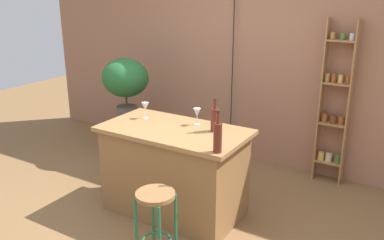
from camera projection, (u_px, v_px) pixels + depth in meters
name	position (u px, v px, depth m)	size (l,w,h in m)	color
ground	(158.00, 225.00, 3.93)	(12.00, 12.00, 0.00)	brown
back_wall	(247.00, 51.00, 5.08)	(6.40, 0.10, 2.80)	#9E6B51
kitchen_counter	(174.00, 171.00, 4.03)	(1.40, 0.76, 0.88)	olive
bar_stool	(156.00, 212.00, 3.26)	(0.31, 0.31, 0.63)	#196642
spice_shelf	(335.00, 106.00, 4.55)	(0.32, 0.15, 1.85)	#9E7042
plant_stool	(128.00, 140.00, 5.45)	(0.34, 0.34, 0.44)	#2D2823
potted_plant	(125.00, 81.00, 5.20)	(0.61, 0.55, 0.86)	#514C47
bottle_wine_red	(215.00, 119.00, 3.79)	(0.08, 0.08, 0.31)	#5B2319
bottle_spirits_clear	(218.00, 137.00, 3.30)	(0.07, 0.07, 0.35)	#5B2319
wine_glass_left	(145.00, 107.00, 4.17)	(0.07, 0.07, 0.16)	silver
wine_glass_center	(197.00, 113.00, 3.97)	(0.07, 0.07, 0.16)	silver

